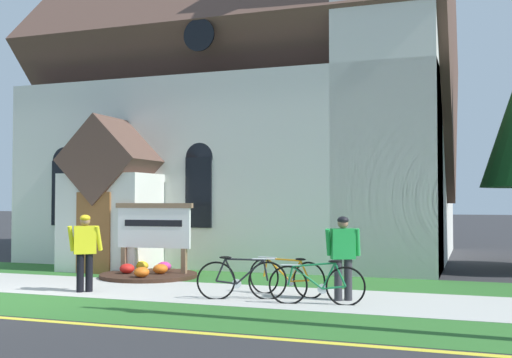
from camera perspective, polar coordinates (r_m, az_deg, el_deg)
The scene contains 13 objects.
ground at distance 16.22m, azimuth -12.33°, elevation -8.60°, with size 140.00×140.00×0.00m, color #2B2B2D.
sidewalk_slab at distance 13.89m, azimuth -11.64°, elevation -9.72°, with size 32.00×2.73×0.01m, color #B7B5AD.
grass_verge at distance 11.93m, azimuth -17.67°, elevation -10.98°, with size 32.00×2.05×0.01m, color #2D6628.
church_lawn at distance 16.09m, azimuth -6.96°, elevation -8.67°, with size 24.00×2.31×0.01m, color #2D6628.
curb_paint_stripe at distance 11.03m, azimuth -21.42°, elevation -11.70°, with size 28.00×0.16×0.01m, color yellow.
church_building at distance 21.44m, azimuth 0.76°, elevation 6.03°, with size 12.94×11.70×13.30m.
church_sign at distance 15.84m, azimuth -9.28°, elevation -4.42°, with size 2.06×0.25×1.82m.
flower_bed at distance 15.73m, azimuth -9.76°, elevation -8.50°, with size 2.37×2.37×0.34m.
bicycle_green at distance 11.57m, azimuth 5.58°, elevation -9.49°, with size 1.74×0.34×0.83m.
bicycle_silver at distance 12.60m, azimuth 2.77°, elevation -8.88°, with size 1.73×0.54×0.78m.
bicycle_yellow at distance 12.12m, azimuth -1.33°, elevation -9.10°, with size 1.64×0.62×0.85m.
cyclist_in_green_jersey at distance 13.46m, azimuth -15.29°, elevation -6.01°, with size 0.56×0.50×1.60m.
cyclist_in_white_jersey at distance 12.01m, azimuth 7.92°, elevation -6.59°, with size 0.61×0.39×1.59m.
Camera 1 is at (8.45, -9.71, 1.91)m, focal length 44.00 mm.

